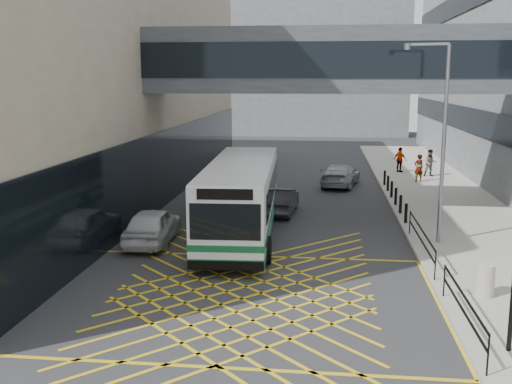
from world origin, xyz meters
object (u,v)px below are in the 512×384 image
(bus, at_px, (242,197))
(pedestrian_a, at_px, (419,168))
(car_white, at_px, (153,225))
(pedestrian_c, at_px, (400,160))
(car_dark, at_px, (281,201))
(litter_bin, at_px, (485,280))
(pedestrian_b, at_px, (431,163))
(car_silver, at_px, (340,174))
(street_lamp, at_px, (440,131))

(bus, bearing_deg, pedestrian_a, 53.36)
(car_white, bearing_deg, pedestrian_c, -124.29)
(car_dark, bearing_deg, pedestrian_a, -126.34)
(litter_bin, bearing_deg, pedestrian_b, 84.42)
(litter_bin, relative_size, pedestrian_b, 0.55)
(car_silver, height_order, pedestrian_c, pedestrian_c)
(litter_bin, xyz_separation_m, pedestrian_b, (2.25, 23.04, 0.40))
(car_white, height_order, car_dark, car_white)
(car_dark, height_order, car_silver, car_silver)
(litter_bin, bearing_deg, car_white, 156.21)
(pedestrian_c, bearing_deg, street_lamp, 131.64)
(street_lamp, xyz_separation_m, pedestrian_c, (0.86, 18.52, -3.61))
(car_white, bearing_deg, bus, -157.98)
(street_lamp, height_order, pedestrian_a, street_lamp)
(car_dark, xyz_separation_m, street_lamp, (6.60, -5.10, 3.99))
(car_white, xyz_separation_m, car_silver, (8.02, 14.33, -0.01))
(car_white, distance_m, street_lamp, 12.13)
(street_lamp, bearing_deg, litter_bin, -71.83)
(car_dark, relative_size, street_lamp, 0.54)
(car_silver, height_order, street_lamp, street_lamp)
(pedestrian_a, bearing_deg, car_dark, 28.23)
(car_silver, distance_m, litter_bin, 19.94)
(pedestrian_b, relative_size, pedestrian_c, 1.04)
(street_lamp, bearing_deg, pedestrian_b, 95.11)
(pedestrian_b, xyz_separation_m, pedestrian_c, (-1.83, 1.63, -0.03))
(car_silver, relative_size, pedestrian_b, 2.64)
(pedestrian_b, bearing_deg, street_lamp, -102.95)
(pedestrian_a, bearing_deg, bus, 34.53)
(bus, xyz_separation_m, litter_bin, (8.39, -6.79, -1.06))
(car_silver, height_order, pedestrian_b, pedestrian_b)
(street_lamp, distance_m, pedestrian_b, 17.47)
(bus, distance_m, pedestrian_a, 16.97)
(bus, xyz_separation_m, pedestrian_c, (8.82, 17.88, -0.69))
(litter_bin, relative_size, pedestrian_a, 0.57)
(bus, height_order, car_white, bus)
(car_dark, xyz_separation_m, pedestrian_a, (8.17, 9.57, 0.38))
(street_lamp, bearing_deg, bus, -170.46)
(litter_bin, height_order, pedestrian_a, pedestrian_a)
(bus, bearing_deg, pedestrian_c, 61.30)
(car_white, relative_size, street_lamp, 0.60)
(car_white, height_order, street_lamp, street_lamp)
(bus, bearing_deg, car_dark, 70.59)
(car_white, height_order, litter_bin, car_white)
(litter_bin, distance_m, pedestrian_b, 23.15)
(pedestrian_b, bearing_deg, pedestrian_c, 134.38)
(car_dark, height_order, litter_bin, car_dark)
(pedestrian_a, distance_m, pedestrian_b, 2.49)
(bus, relative_size, street_lamp, 1.47)
(bus, distance_m, pedestrian_c, 19.95)
(car_silver, bearing_deg, litter_bin, 112.11)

